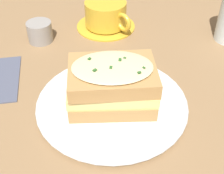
{
  "coord_description": "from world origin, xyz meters",
  "views": [
    {
      "loc": [
        0.35,
        -0.15,
        0.35
      ],
      "look_at": [
        0.02,
        -0.01,
        0.04
      ],
      "focal_mm": 50.0,
      "sensor_mm": 36.0,
      "label": 1
    }
  ],
  "objects_px": {
    "dinner_plate": "(112,104)",
    "condiment_pot": "(40,32)",
    "sandwich": "(112,84)",
    "teacup_with_saucer": "(106,16)"
  },
  "relations": [
    {
      "from": "sandwich",
      "to": "teacup_with_saucer",
      "type": "distance_m",
      "value": 0.26
    },
    {
      "from": "dinner_plate",
      "to": "condiment_pot",
      "type": "height_order",
      "value": "condiment_pot"
    },
    {
      "from": "dinner_plate",
      "to": "condiment_pot",
      "type": "distance_m",
      "value": 0.25
    },
    {
      "from": "condiment_pot",
      "to": "sandwich",
      "type": "bearing_deg",
      "value": 12.81
    },
    {
      "from": "dinner_plate",
      "to": "sandwich",
      "type": "xyz_separation_m",
      "value": [
        -0.0,
        0.0,
        0.04
      ]
    },
    {
      "from": "dinner_plate",
      "to": "sandwich",
      "type": "height_order",
      "value": "sandwich"
    },
    {
      "from": "dinner_plate",
      "to": "sandwich",
      "type": "relative_size",
      "value": 1.54
    },
    {
      "from": "sandwich",
      "to": "teacup_with_saucer",
      "type": "xyz_separation_m",
      "value": [
        -0.24,
        0.09,
        -0.02
      ]
    },
    {
      "from": "dinner_plate",
      "to": "sandwich",
      "type": "bearing_deg",
      "value": 119.69
    },
    {
      "from": "dinner_plate",
      "to": "condiment_pot",
      "type": "relative_size",
      "value": 4.7
    }
  ]
}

